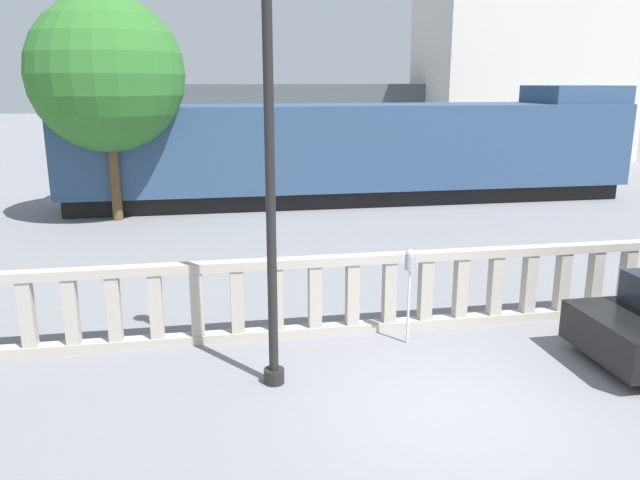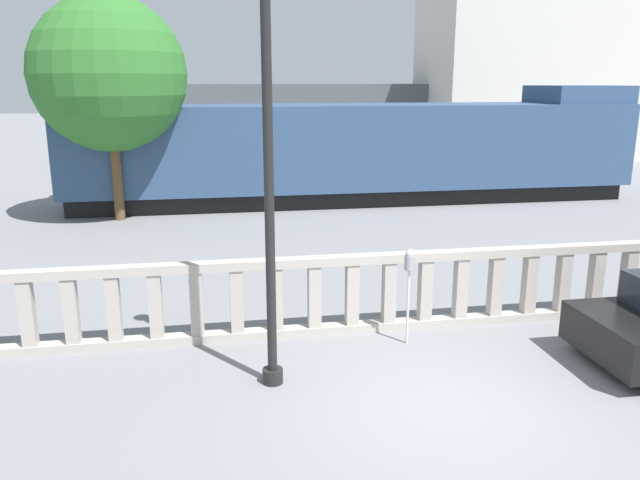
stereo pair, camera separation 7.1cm
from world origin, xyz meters
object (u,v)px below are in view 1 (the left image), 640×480
at_px(parking_meter, 410,269).
at_px(tree_left, 106,74).
at_px(lamppost, 270,166).
at_px(train_near, 359,151).
at_px(train_far, 323,119).

relative_size(parking_meter, tree_left, 0.24).
height_order(parking_meter, tree_left, tree_left).
xyz_separation_m(lamppost, train_near, (4.28, 12.72, -1.24)).
bearing_deg(lamppost, parking_meter, 23.44).
xyz_separation_m(train_near, tree_left, (-7.72, -1.58, 2.46)).
bearing_deg(lamppost, tree_left, 107.18).
bearing_deg(train_far, tree_left, -121.51).
bearing_deg(tree_left, parking_meter, -60.96).
distance_m(lamppost, train_near, 13.47).
distance_m(lamppost, parking_meter, 2.98).
height_order(train_near, train_far, train_far).
bearing_deg(tree_left, train_far, 58.49).
relative_size(lamppost, parking_meter, 3.74).
relative_size(lamppost, train_far, 0.26).
bearing_deg(train_near, train_far, 84.62).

